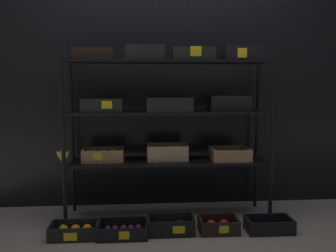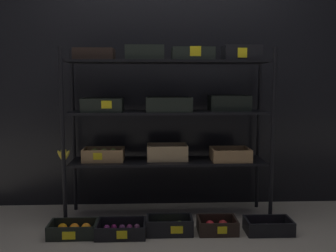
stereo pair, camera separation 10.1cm
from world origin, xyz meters
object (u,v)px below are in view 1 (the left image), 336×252
(display_rack, at_px, (168,108))
(crate_ground_orange, at_px, (75,231))
(crate_ground_apple_green, at_px, (171,227))
(crate_ground_rightmost_plum, at_px, (269,226))
(crate_ground_apple_red, at_px, (218,226))
(crate_ground_plum, at_px, (123,231))

(display_rack, xyz_separation_m, crate_ground_orange, (-0.74, -0.39, -0.90))
(crate_ground_apple_green, relative_size, crate_ground_rightmost_plum, 0.99)
(crate_ground_orange, relative_size, crate_ground_apple_green, 1.02)
(crate_ground_apple_green, height_order, crate_ground_apple_red, crate_ground_apple_green)
(crate_ground_orange, xyz_separation_m, crate_ground_apple_green, (0.74, 0.02, 0.00))
(display_rack, distance_m, crate_ground_apple_red, 1.04)
(crate_ground_plum, height_order, crate_ground_apple_green, crate_ground_apple_green)
(crate_ground_plum, xyz_separation_m, crate_ground_apple_red, (0.75, 0.02, 0.01))
(crate_ground_orange, relative_size, crate_ground_plum, 0.97)
(crate_ground_plum, distance_m, crate_ground_apple_green, 0.37)
(display_rack, relative_size, crate_ground_orange, 4.95)
(crate_ground_orange, relative_size, crate_ground_rightmost_plum, 1.01)
(crate_ground_orange, height_order, crate_ground_plum, crate_ground_orange)
(display_rack, height_order, crate_ground_orange, display_rack)
(crate_ground_apple_red, bearing_deg, crate_ground_plum, -178.15)
(crate_ground_plum, relative_size, crate_ground_apple_red, 1.24)
(crate_ground_orange, bearing_deg, crate_ground_rightmost_plum, -0.20)
(crate_ground_apple_green, bearing_deg, display_rack, 89.36)
(display_rack, relative_size, crate_ground_rightmost_plum, 5.01)
(display_rack, height_order, crate_ground_apple_green, display_rack)
(crate_ground_orange, distance_m, crate_ground_rightmost_plum, 1.51)
(crate_ground_orange, distance_m, crate_ground_plum, 0.36)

